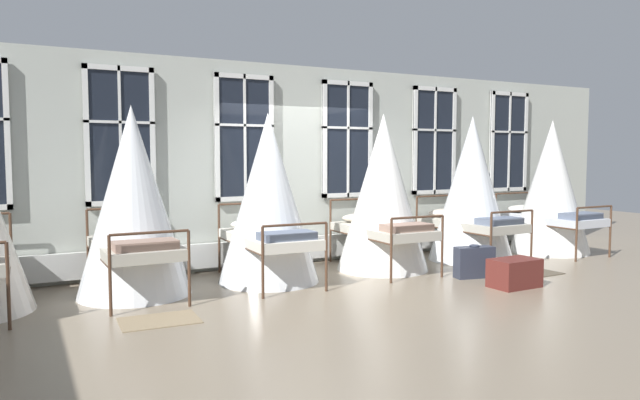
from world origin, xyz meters
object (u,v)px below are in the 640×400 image
at_px(cot_fourth, 383,194).
at_px(cot_sixth, 551,188).
at_px(cot_fifth, 471,190).
at_px(travel_trunk, 514,273).
at_px(suitcase_dark, 474,262).
at_px(cot_second, 133,203).
at_px(cot_third, 268,200).

bearing_deg(cot_fourth, cot_sixth, -89.75).
bearing_deg(cot_fifth, travel_trunk, 152.96).
xyz_separation_m(cot_fourth, cot_fifth, (1.74, 0.01, 0.01)).
bearing_deg(cot_fifth, suitcase_dark, 139.01).
xyz_separation_m(suitcase_dark, travel_trunk, (0.05, -0.70, -0.04)).
xyz_separation_m(cot_fourth, travel_trunk, (0.86, -1.83, -0.95)).
bearing_deg(cot_second, cot_fifth, -91.63).
xyz_separation_m(cot_fifth, cot_sixth, (1.80, -0.04, -0.01)).
distance_m(cot_second, cot_fourth, 3.64).
height_order(cot_fourth, travel_trunk, cot_fourth).
xyz_separation_m(cot_fifth, travel_trunk, (-0.88, -1.83, -0.97)).
bearing_deg(cot_sixth, travel_trunk, 122.28).
bearing_deg(cot_sixth, suitcase_dark, 110.26).
distance_m(cot_sixth, travel_trunk, 3.37).
height_order(cot_third, cot_fourth, cot_fourth).
bearing_deg(cot_third, cot_second, 89.36).
bearing_deg(cot_fifth, cot_second, 88.45).
relative_size(cot_second, travel_trunk, 3.66).
xyz_separation_m(cot_sixth, travel_trunk, (-2.68, -1.79, -0.96)).
height_order(cot_third, cot_fifth, cot_fifth).
bearing_deg(cot_sixth, cot_fourth, 88.00).
relative_size(cot_fourth, cot_sixth, 1.00).
height_order(cot_second, cot_fifth, cot_fifth).
distance_m(cot_fifth, travel_trunk, 2.25).
bearing_deg(suitcase_dark, cot_fifth, 61.40).
height_order(cot_second, travel_trunk, cot_second).
bearing_deg(suitcase_dark, cot_fourth, 136.66).
height_order(cot_sixth, suitcase_dark, cot_sixth).
bearing_deg(cot_second, travel_trunk, -113.80).
bearing_deg(cot_second, cot_sixth, -91.89).
bearing_deg(cot_sixth, cot_third, 88.30).
bearing_deg(suitcase_dark, travel_trunk, -74.44).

